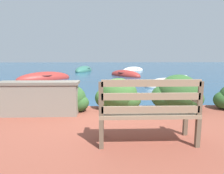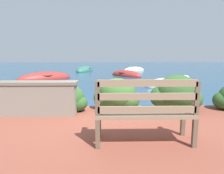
{
  "view_description": "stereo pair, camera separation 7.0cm",
  "coord_description": "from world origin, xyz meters",
  "px_view_note": "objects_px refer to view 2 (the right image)",
  "views": [
    {
      "loc": [
        0.13,
        -4.79,
        1.45
      ],
      "look_at": [
        0.39,
        3.11,
        0.21
      ],
      "focal_mm": 32.0,
      "sensor_mm": 36.0,
      "label": 1
    },
    {
      "loc": [
        0.2,
        -4.8,
        1.45
      ],
      "look_at": [
        0.39,
        3.11,
        0.21
      ],
      "focal_mm": 32.0,
      "sensor_mm": 36.0,
      "label": 2
    }
  ],
  "objects_px": {
    "rowboat_outer": "(85,70)",
    "mooring_buoy": "(185,79)",
    "rowboat_nearest": "(164,84)",
    "rowboat_mid": "(45,79)",
    "park_bench": "(145,110)",
    "rowboat_distant": "(134,70)",
    "rowboat_far": "(126,75)"
  },
  "relations": [
    {
      "from": "rowboat_nearest",
      "to": "mooring_buoy",
      "type": "height_order",
      "value": "rowboat_nearest"
    },
    {
      "from": "rowboat_nearest",
      "to": "park_bench",
      "type": "bearing_deg",
      "value": 34.92
    },
    {
      "from": "rowboat_mid",
      "to": "rowboat_far",
      "type": "height_order",
      "value": "rowboat_mid"
    },
    {
      "from": "rowboat_outer",
      "to": "mooring_buoy",
      "type": "height_order",
      "value": "rowboat_outer"
    },
    {
      "from": "park_bench",
      "to": "rowboat_mid",
      "type": "bearing_deg",
      "value": 113.53
    },
    {
      "from": "mooring_buoy",
      "to": "rowboat_nearest",
      "type": "bearing_deg",
      "value": -135.16
    },
    {
      "from": "rowboat_far",
      "to": "mooring_buoy",
      "type": "bearing_deg",
      "value": 9.01
    },
    {
      "from": "rowboat_nearest",
      "to": "rowboat_mid",
      "type": "distance_m",
      "value": 6.98
    },
    {
      "from": "park_bench",
      "to": "rowboat_distant",
      "type": "bearing_deg",
      "value": 81.96
    },
    {
      "from": "rowboat_distant",
      "to": "rowboat_nearest",
      "type": "bearing_deg",
      "value": -130.63
    },
    {
      "from": "rowboat_nearest",
      "to": "rowboat_mid",
      "type": "xyz_separation_m",
      "value": [
        -6.52,
        2.47,
        0.01
      ]
    },
    {
      "from": "rowboat_nearest",
      "to": "rowboat_mid",
      "type": "height_order",
      "value": "rowboat_mid"
    },
    {
      "from": "park_bench",
      "to": "mooring_buoy",
      "type": "relative_size",
      "value": 2.44
    },
    {
      "from": "rowboat_far",
      "to": "mooring_buoy",
      "type": "distance_m",
      "value": 4.33
    },
    {
      "from": "park_bench",
      "to": "rowboat_distant",
      "type": "xyz_separation_m",
      "value": [
        2.05,
        16.35,
        -0.64
      ]
    },
    {
      "from": "rowboat_nearest",
      "to": "rowboat_far",
      "type": "relative_size",
      "value": 0.9
    },
    {
      "from": "rowboat_outer",
      "to": "mooring_buoy",
      "type": "distance_m",
      "value": 10.0
    },
    {
      "from": "rowboat_nearest",
      "to": "rowboat_far",
      "type": "bearing_deg",
      "value": -110.44
    },
    {
      "from": "rowboat_nearest",
      "to": "rowboat_distant",
      "type": "relative_size",
      "value": 0.94
    },
    {
      "from": "rowboat_outer",
      "to": "rowboat_distant",
      "type": "xyz_separation_m",
      "value": [
        4.68,
        0.19,
        -0.01
      ]
    },
    {
      "from": "rowboat_distant",
      "to": "park_bench",
      "type": "bearing_deg",
      "value": -138.98
    },
    {
      "from": "rowboat_mid",
      "to": "rowboat_distant",
      "type": "xyz_separation_m",
      "value": [
        6.32,
        6.94,
        -0.01
      ]
    },
    {
      "from": "rowboat_far",
      "to": "rowboat_outer",
      "type": "xyz_separation_m",
      "value": [
        -3.47,
        4.52,
        0.01
      ]
    },
    {
      "from": "rowboat_mid",
      "to": "rowboat_far",
      "type": "xyz_separation_m",
      "value": [
        5.11,
        2.24,
        -0.01
      ]
    },
    {
      "from": "park_bench",
      "to": "rowboat_distant",
      "type": "relative_size",
      "value": 0.5
    },
    {
      "from": "rowboat_mid",
      "to": "rowboat_nearest",
      "type": "bearing_deg",
      "value": -59.36
    },
    {
      "from": "rowboat_nearest",
      "to": "mooring_buoy",
      "type": "relative_size",
      "value": 4.55
    },
    {
      "from": "rowboat_nearest",
      "to": "rowboat_distant",
      "type": "xyz_separation_m",
      "value": [
        -0.2,
        9.41,
        0.01
      ]
    },
    {
      "from": "park_bench",
      "to": "rowboat_distant",
      "type": "height_order",
      "value": "park_bench"
    },
    {
      "from": "rowboat_nearest",
      "to": "rowboat_mid",
      "type": "relative_size",
      "value": 0.79
    },
    {
      "from": "rowboat_nearest",
      "to": "mooring_buoy",
      "type": "distance_m",
      "value": 2.48
    },
    {
      "from": "rowboat_mid",
      "to": "mooring_buoy",
      "type": "height_order",
      "value": "rowboat_mid"
    }
  ]
}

